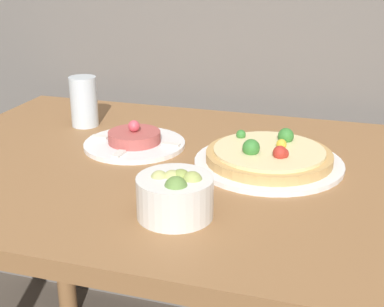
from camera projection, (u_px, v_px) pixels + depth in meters
dining_table at (180, 211)px, 1.15m from camera, size 1.15×0.80×0.76m
pizza_plate at (269, 157)px, 1.09m from camera, size 0.31×0.31×0.06m
tartare_plate at (135, 141)px, 1.20m from camera, size 0.23×0.23×0.06m
small_bowl at (175, 195)px, 0.88m from camera, size 0.13×0.13×0.08m
drinking_glass at (84, 102)px, 1.33m from camera, size 0.07×0.07×0.12m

